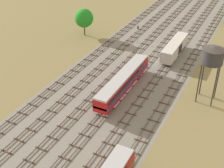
% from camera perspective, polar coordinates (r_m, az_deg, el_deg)
% --- Properties ---
extents(ground_plane, '(480.00, 480.00, 0.00)m').
position_cam_1_polar(ground_plane, '(74.81, 4.42, 3.65)').
color(ground_plane, olive).
extents(ballast_bed, '(26.66, 176.00, 0.01)m').
position_cam_1_polar(ballast_bed, '(74.80, 4.42, 3.65)').
color(ballast_bed, gray).
rests_on(ballast_bed, ground).
extents(track_far_left, '(2.40, 126.00, 0.29)m').
position_cam_1_polar(track_far_left, '(79.96, -2.81, 5.78)').
color(track_far_left, '#47382D').
rests_on(track_far_left, ground).
extents(track_left, '(2.40, 126.00, 0.29)m').
position_cam_1_polar(track_left, '(78.03, 0.10, 5.13)').
color(track_left, '#47382D').
rests_on(track_left, ground).
extents(track_centre_left, '(2.40, 126.00, 0.29)m').
position_cam_1_polar(track_centre_left, '(76.33, 3.15, 4.42)').
color(track_centre_left, '#47382D').
rests_on(track_centre_left, ground).
extents(track_centre, '(2.40, 126.00, 0.29)m').
position_cam_1_polar(track_centre, '(74.86, 6.32, 3.68)').
color(track_centre, '#47382D').
rests_on(track_centre, ground).
extents(track_centre_right, '(2.40, 126.00, 0.29)m').
position_cam_1_polar(track_centre_right, '(73.64, 9.60, 2.89)').
color(track_centre_right, '#47382D').
rests_on(track_centre_right, ground).
extents(track_right, '(2.40, 126.00, 0.29)m').
position_cam_1_polar(track_right, '(72.68, 12.98, 2.08)').
color(track_right, '#47382D').
rests_on(track_right, ground).
extents(diesel_railcar_centre_near, '(2.96, 20.50, 3.80)m').
position_cam_1_polar(diesel_railcar_centre_near, '(63.01, 2.07, 0.59)').
color(diesel_railcar_centre_near, red).
rests_on(diesel_railcar_centre_near, ground).
extents(freight_boxcar_centre_right_mid, '(2.87, 14.00, 3.60)m').
position_cam_1_polar(freight_boxcar_centre_right_mid, '(78.76, 11.42, 6.60)').
color(freight_boxcar_centre_right_mid, beige).
rests_on(freight_boxcar_centre_right_mid, ground).
extents(water_tower, '(4.15, 4.15, 11.55)m').
position_cam_1_polar(water_tower, '(59.88, 18.06, 4.91)').
color(water_tower, '#2D2826').
rests_on(water_tower, ground).
extents(signal_post_nearest, '(0.28, 0.47, 4.91)m').
position_cam_1_polar(signal_post_nearest, '(84.76, 4.78, 9.51)').
color(signal_post_nearest, gray).
rests_on(signal_post_nearest, ground).
extents(lineside_tree_0, '(5.27, 5.27, 7.74)m').
position_cam_1_polar(lineside_tree_0, '(88.96, -5.18, 11.95)').
color(lineside_tree_0, '#4C331E').
rests_on(lineside_tree_0, ground).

